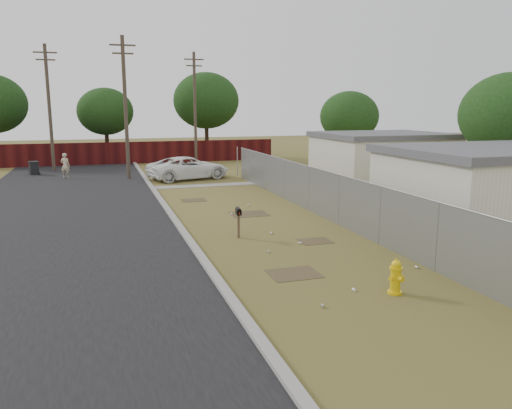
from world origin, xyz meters
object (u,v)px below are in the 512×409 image
object	(u,v)px
trash_bin	(34,168)
mailbox	(238,214)
fire_hydrant	(396,277)
pedestrian	(65,166)
pickup_truck	(189,168)

from	to	relation	value
trash_bin	mailbox	bearing A→B (deg)	-66.65
fire_hydrant	pedestrian	distance (m)	26.16
pickup_truck	trash_bin	world-z (taller)	pickup_truck
mailbox	trash_bin	xyz separation A→B (m)	(-8.92, 20.65, -0.39)
mailbox	pickup_truck	distance (m)	15.32
fire_hydrant	pickup_truck	distance (m)	21.76
fire_hydrant	mailbox	xyz separation A→B (m)	(-2.27, 6.43, 0.44)
fire_hydrant	pedestrian	xyz separation A→B (m)	(-8.99, 24.57, 0.40)
fire_hydrant	mailbox	world-z (taller)	mailbox
pedestrian	mailbox	bearing A→B (deg)	133.61
mailbox	pickup_truck	size ratio (longest dim) A/B	0.21
fire_hydrant	pickup_truck	world-z (taller)	pickup_truck
mailbox	pedestrian	size ratio (longest dim) A/B	0.66
pedestrian	trash_bin	bearing A→B (deg)	-25.62
mailbox	trash_bin	size ratio (longest dim) A/B	1.18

